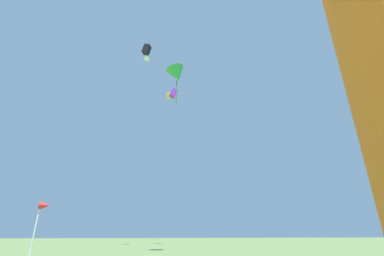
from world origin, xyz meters
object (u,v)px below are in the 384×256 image
at_px(distant_kite_green_low_right, 177,74).
at_px(distant_kite_purple_mid_left, 173,93).
at_px(distant_kite_white_overhead_distant, 147,59).
at_px(distant_kite_black_mid_right, 147,50).
at_px(distant_kite_yellow_far_center, 169,96).
at_px(marker_flag, 44,210).

relative_size(distant_kite_green_low_right, distant_kite_purple_mid_left, 2.51).
xyz_separation_m(distant_kite_white_overhead_distant, distant_kite_purple_mid_left, (2.92, -2.47, -5.58)).
xyz_separation_m(distant_kite_white_overhead_distant, distant_kite_black_mid_right, (0.25, -5.14, -2.87)).
relative_size(distant_kite_purple_mid_left, distant_kite_yellow_far_center, 0.86).
bearing_deg(marker_flag, distant_kite_white_overhead_distant, 83.97).
bearing_deg(distant_kite_white_overhead_distant, distant_kite_black_mid_right, -87.25).
xyz_separation_m(distant_kite_black_mid_right, distant_kite_purple_mid_left, (2.68, 2.67, -2.71)).
relative_size(distant_kite_white_overhead_distant, distant_kite_purple_mid_left, 0.68).
distance_m(distant_kite_white_overhead_distant, distant_kite_green_low_right, 14.82).
distance_m(distant_kite_white_overhead_distant, distant_kite_black_mid_right, 5.90).
xyz_separation_m(distant_kite_black_mid_right, marker_flag, (-1.89, -10.36, -14.48)).
relative_size(distant_kite_black_mid_right, distant_kite_yellow_far_center, 0.81).
distance_m(distant_kite_black_mid_right, distant_kite_yellow_far_center, 16.80).
height_order(distant_kite_white_overhead_distant, distant_kite_black_mid_right, distant_kite_white_overhead_distant).
bearing_deg(distant_kite_black_mid_right, distant_kite_white_overhead_distant, 92.75).
height_order(distant_kite_black_mid_right, distant_kite_purple_mid_left, distant_kite_black_mid_right).
bearing_deg(distant_kite_yellow_far_center, marker_flag, -100.36).
height_order(distant_kite_white_overhead_distant, distant_kite_yellow_far_center, distant_kite_yellow_far_center).
xyz_separation_m(distant_kite_purple_mid_left, distant_kite_yellow_far_center, (0.24, 13.25, 7.21)).
bearing_deg(distant_kite_purple_mid_left, distant_kite_green_low_right, -92.62).
distance_m(distant_kite_black_mid_right, distant_kite_purple_mid_left, 4.65).
relative_size(distant_kite_purple_mid_left, marker_flag, 0.57).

